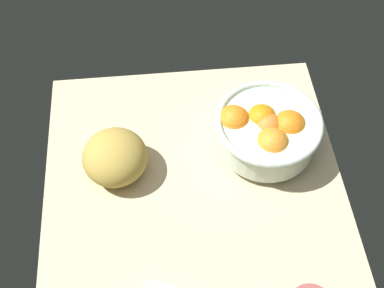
{
  "coord_description": "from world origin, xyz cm",
  "views": [
    {
      "loc": [
        46.2,
        -5.63,
        90.36
      ],
      "look_at": [
        -13.64,
        0.2,
        5.0
      ],
      "focal_mm": 47.17,
      "sensor_mm": 36.0,
      "label": 1
    }
  ],
  "objects": [
    {
      "name": "ground_plane",
      "position": [
        0.0,
        0.0,
        -1.5
      ],
      "size": [
        77.81,
        61.89,
        3.0
      ],
      "primitive_type": "cube",
      "color": "#CEBA90"
    },
    {
      "name": "fruit_bowl",
      "position": [
        -15.0,
        15.94,
        6.03
      ],
      "size": [
        22.49,
        22.49,
        10.51
      ],
      "color": "silver",
      "rests_on": "ground"
    },
    {
      "name": "bread_loaf",
      "position": [
        -12.19,
        -15.79,
        4.61
      ],
      "size": [
        14.18,
        13.89,
        9.23
      ],
      "primitive_type": "ellipsoid",
      "rotation": [
        0.0,
        0.0,
        3.18
      ],
      "color": "#B39540",
      "rests_on": "ground"
    }
  ]
}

